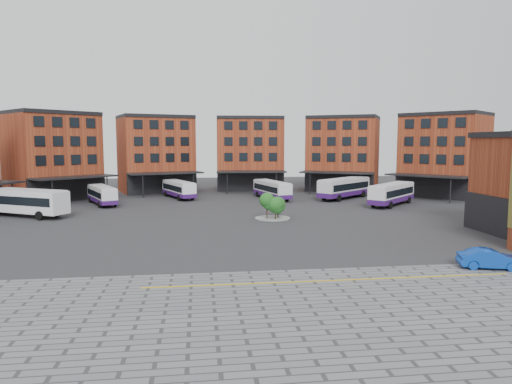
{
  "coord_description": "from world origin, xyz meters",
  "views": [
    {
      "loc": [
        -7.13,
        -43.68,
        9.52
      ],
      "look_at": [
        -0.8,
        6.38,
        4.0
      ],
      "focal_mm": 32.0,
      "sensor_mm": 36.0,
      "label": 1
    }
  ],
  "objects": [
    {
      "name": "paving_zone",
      "position": [
        2.0,
        -22.0,
        0.01
      ],
      "size": [
        50.0,
        22.0,
        0.02
      ],
      "primitive_type": "cube",
      "color": "slate",
      "rests_on": "ground"
    },
    {
      "name": "main_building",
      "position": [
        -4.77,
        38.25,
        7.23
      ],
      "size": [
        94.14,
        42.48,
        14.6
      ],
      "color": "#963E20",
      "rests_on": "ground"
    },
    {
      "name": "tree_island",
      "position": [
        2.1,
        11.6,
        1.75
      ],
      "size": [
        4.4,
        4.4,
        3.35
      ],
      "color": "gray",
      "rests_on": "ground"
    },
    {
      "name": "bus_e",
      "position": [
        17.31,
        30.46,
        1.89
      ],
      "size": [
        11.19,
        10.26,
        3.48
      ],
      "rotation": [
        0.0,
        0.0,
        -0.85
      ],
      "color": "silver",
      "rests_on": "ground"
    },
    {
      "name": "bus_a",
      "position": [
        -29.38,
        17.53,
        2.09
      ],
      "size": [
        12.31,
        8.5,
        3.53
      ],
      "rotation": [
        0.0,
        0.0,
        1.07
      ],
      "color": "white",
      "rests_on": "ground"
    },
    {
      "name": "bus_c",
      "position": [
        -10.54,
        34.73,
        1.6
      ],
      "size": [
        6.17,
        10.61,
        2.95
      ],
      "rotation": [
        0.0,
        0.0,
        0.39
      ],
      "color": "white",
      "rests_on": "ground"
    },
    {
      "name": "bus_b",
      "position": [
        -21.85,
        27.96,
        1.54
      ],
      "size": [
        6.24,
        10.2,
        2.85
      ],
      "rotation": [
        0.0,
        0.0,
        0.42
      ],
      "color": "white",
      "rests_on": "ground"
    },
    {
      "name": "yellow_line",
      "position": [
        2.0,
        -14.0,
        0.03
      ],
      "size": [
        26.0,
        0.15,
        0.02
      ],
      "primitive_type": "cube",
      "color": "gold",
      "rests_on": "paving_zone"
    },
    {
      "name": "bus_d",
      "position": [
        5.08,
        31.6,
        1.64
      ],
      "size": [
        5.11,
        11.01,
        3.02
      ],
      "rotation": [
        0.0,
        0.0,
        0.26
      ],
      "color": "white",
      "rests_on": "ground"
    },
    {
      "name": "ground",
      "position": [
        0.0,
        0.0,
        0.0
      ],
      "size": [
        160.0,
        160.0,
        0.0
      ],
      "primitive_type": "plane",
      "color": "#28282B",
      "rests_on": "ground"
    },
    {
      "name": "bus_f",
      "position": [
        21.94,
        21.83,
        1.78
      ],
      "size": [
        10.19,
        10.11,
        3.29
      ],
      "rotation": [
        0.0,
        0.0,
        -0.79
      ],
      "color": "white",
      "rests_on": "ground"
    },
    {
      "name": "blue_car",
      "position": [
        14.65,
        -12.5,
        0.75
      ],
      "size": [
        4.81,
        2.77,
        1.5
      ],
      "primitive_type": "imported",
      "rotation": [
        0.0,
        0.0,
        1.29
      ],
      "color": "#0D3EAC",
      "rests_on": "ground"
    }
  ]
}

